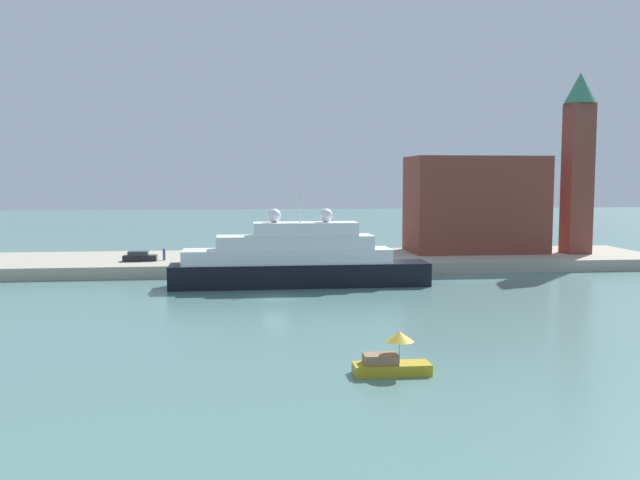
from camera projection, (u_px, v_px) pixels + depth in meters
name	position (u px, v px, depth m)	size (l,w,h in m)	color
ground	(275.00, 299.00, 70.78)	(400.00, 400.00, 0.00)	slate
quay_dock	(266.00, 262.00, 95.81)	(110.00, 18.74, 1.52)	#ADA38E
large_yacht	(297.00, 261.00, 79.17)	(29.65, 4.82, 11.07)	black
small_motorboat	(391.00, 360.00, 43.84)	(4.90, 1.82, 2.75)	#B7991E
harbor_building	(475.00, 204.00, 101.40)	(19.36, 10.05, 13.95)	brown
bell_tower	(578.00, 156.00, 98.52)	(4.47, 4.47, 25.68)	brown
parked_car	(140.00, 257.00, 90.50)	(4.32, 1.64, 1.29)	black
person_figure	(164.00, 254.00, 91.40)	(0.36, 0.36, 1.68)	#334C8C
mooring_bollard	(324.00, 260.00, 88.70)	(0.48, 0.48, 0.66)	black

